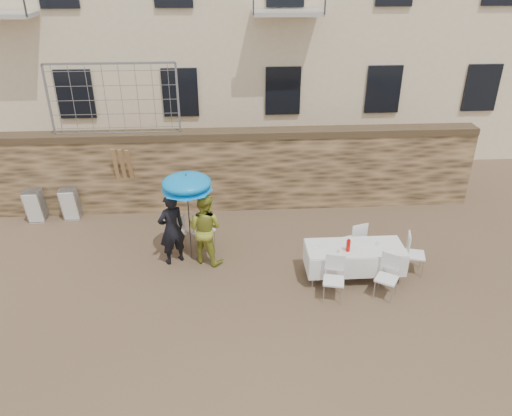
{
  "coord_description": "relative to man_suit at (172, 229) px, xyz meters",
  "views": [
    {
      "loc": [
        -0.2,
        -7.5,
        6.49
      ],
      "look_at": [
        0.4,
        2.2,
        1.4
      ],
      "focal_mm": 35.0,
      "sensor_mm": 36.0,
      "label": 1
    }
  ],
  "objects": [
    {
      "name": "table_chair_front_left",
      "position": [
        3.4,
        -1.61,
        -0.39
      ],
      "size": [
        0.58,
        0.58,
        0.96
      ],
      "primitive_type": null,
      "rotation": [
        0.0,
        0.0,
        -0.23
      ],
      "color": "white",
      "rests_on": "ground"
    },
    {
      "name": "umbrella",
      "position": [
        0.4,
        0.1,
        1.02
      ],
      "size": [
        1.14,
        1.14,
        2.0
      ],
      "color": "#3F3F44",
      "rests_on": "ground"
    },
    {
      "name": "table_chair_side",
      "position": [
        5.4,
        -0.76,
        -0.39
      ],
      "size": [
        0.59,
        0.59,
        0.96
      ],
      "primitive_type": null,
      "rotation": [
        0.0,
        0.0,
        1.31
      ],
      "color": "white",
      "rests_on": "ground"
    },
    {
      "name": "table_chair_front_right",
      "position": [
        4.5,
        -1.61,
        -0.39
      ],
      "size": [
        0.66,
        0.66,
        0.96
      ],
      "primitive_type": null,
      "rotation": [
        0.0,
        0.0,
        -0.58
      ],
      "color": "white",
      "rests_on": "ground"
    },
    {
      "name": "table_chair_back",
      "position": [
        4.2,
        -0.06,
        -0.39
      ],
      "size": [
        0.6,
        0.6,
        0.96
      ],
      "primitive_type": null,
      "rotation": [
        0.0,
        0.0,
        3.45
      ],
      "color": "white",
      "rests_on": "ground"
    },
    {
      "name": "stone_wall",
      "position": [
        1.5,
        2.69,
        0.23
      ],
      "size": [
        13.0,
        0.5,
        2.2
      ],
      "primitive_type": "cube",
      "color": "brown",
      "rests_on": "ground"
    },
    {
      "name": "couple_chair_left",
      "position": [
        0.0,
        0.55,
        -0.39
      ],
      "size": [
        0.66,
        0.66,
        0.96
      ],
      "primitive_type": null,
      "rotation": [
        0.0,
        0.0,
        3.68
      ],
      "color": "white",
      "rests_on": "ground"
    },
    {
      "name": "chair_stack_right",
      "position": [
        -2.9,
        2.39,
        -0.41
      ],
      "size": [
        0.46,
        0.47,
        0.92
      ],
      "primitive_type": null,
      "color": "white",
      "rests_on": "ground"
    },
    {
      "name": "wood_planks",
      "position": [
        -1.3,
        2.46,
        0.13
      ],
      "size": [
        0.7,
        0.2,
        2.0
      ],
      "primitive_type": null,
      "color": "#A37749",
      "rests_on": "ground"
    },
    {
      "name": "woman_dress",
      "position": [
        0.75,
        0.0,
        -0.01
      ],
      "size": [
        1.04,
        0.96,
        1.71
      ],
      "primitive_type": "imported",
      "rotation": [
        0.0,
        0.0,
        2.67
      ],
      "color": "#CCD140",
      "rests_on": "ground"
    },
    {
      "name": "banquet_table",
      "position": [
        4.0,
        -0.86,
        -0.14
      ],
      "size": [
        2.1,
        0.85,
        0.78
      ],
      "color": "white",
      "rests_on": "ground"
    },
    {
      "name": "couple_chair_right",
      "position": [
        0.7,
        0.55,
        -0.39
      ],
      "size": [
        0.64,
        0.64,
        0.96
      ],
      "primitive_type": null,
      "rotation": [
        0.0,
        0.0,
        2.7
      ],
      "color": "white",
      "rests_on": "ground"
    },
    {
      "name": "chain_link_fence",
      "position": [
        -1.5,
        2.69,
        2.23
      ],
      "size": [
        3.2,
        0.06,
        1.8
      ],
      "primitive_type": null,
      "color": "gray",
      "rests_on": "stone_wall"
    },
    {
      "name": "soda_bottle",
      "position": [
        3.8,
        -1.01,
        0.04
      ],
      "size": [
        0.09,
        0.09,
        0.26
      ],
      "primitive_type": "cylinder",
      "color": "red",
      "rests_on": "banquet_table"
    },
    {
      "name": "chair_stack_left",
      "position": [
        -3.8,
        2.39,
        -0.41
      ],
      "size": [
        0.46,
        0.55,
        0.92
      ],
      "primitive_type": null,
      "color": "white",
      "rests_on": "ground"
    },
    {
      "name": "ground",
      "position": [
        1.5,
        -2.31,
        -0.87
      ],
      "size": [
        80.0,
        80.0,
        0.0
      ],
      "primitive_type": "plane",
      "color": "brown",
      "rests_on": "ground"
    },
    {
      "name": "man_suit",
      "position": [
        0.0,
        0.0,
        0.0
      ],
      "size": [
        0.76,
        0.68,
        1.73
      ],
      "primitive_type": "imported",
      "rotation": [
        0.0,
        0.0,
        3.69
      ],
      "color": "black",
      "rests_on": "ground"
    }
  ]
}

